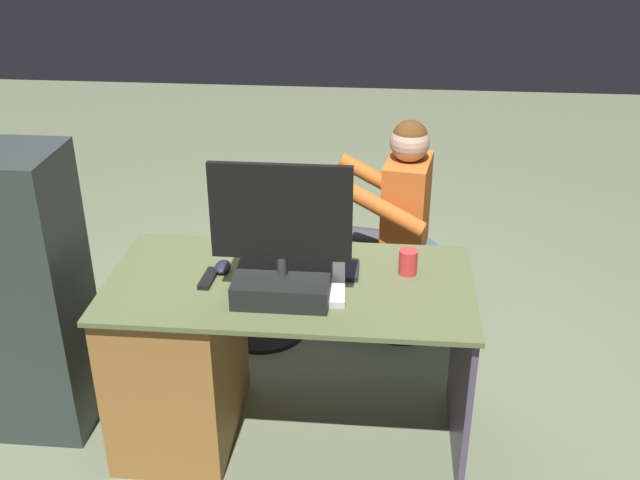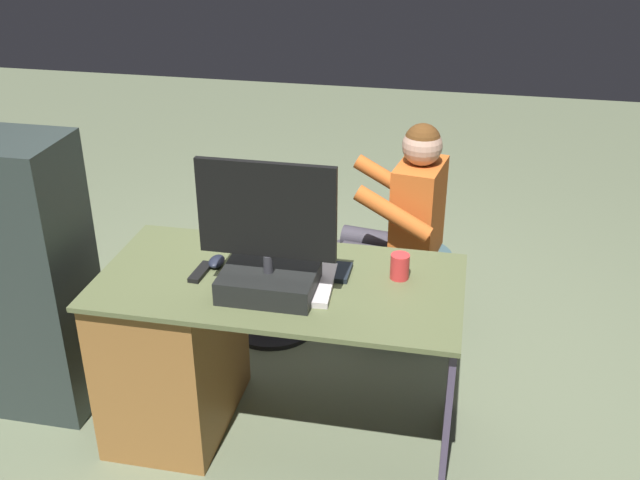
% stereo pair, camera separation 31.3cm
% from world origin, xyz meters
% --- Properties ---
extents(ground_plane, '(10.00, 10.00, 0.00)m').
position_xyz_m(ground_plane, '(0.00, 0.00, 0.00)').
color(ground_plane, '#656F53').
extents(desk, '(1.38, 0.70, 0.74)m').
position_xyz_m(desk, '(0.37, 0.44, 0.39)').
color(desk, '#57603B').
rests_on(desk, ground_plane).
extents(monitor, '(0.50, 0.25, 0.51)m').
position_xyz_m(monitor, '(0.01, 0.54, 0.89)').
color(monitor, black).
rests_on(monitor, desk).
extents(keyboard, '(0.42, 0.14, 0.02)m').
position_xyz_m(keyboard, '(-0.05, 0.35, 0.75)').
color(keyboard, black).
rests_on(keyboard, desk).
extents(computer_mouse, '(0.06, 0.10, 0.04)m').
position_xyz_m(computer_mouse, '(0.27, 0.38, 0.76)').
color(computer_mouse, '#1E2231').
rests_on(computer_mouse, desk).
extents(cup, '(0.07, 0.07, 0.10)m').
position_xyz_m(cup, '(-0.44, 0.33, 0.79)').
color(cup, red).
rests_on(cup, desk).
extents(tv_remote, '(0.05, 0.15, 0.02)m').
position_xyz_m(tv_remote, '(0.31, 0.46, 0.75)').
color(tv_remote, black).
rests_on(tv_remote, desk).
extents(notebook_binder, '(0.24, 0.31, 0.02)m').
position_xyz_m(notebook_binder, '(-0.10, 0.47, 0.75)').
color(notebook_binder, silver).
rests_on(notebook_binder, desk).
extents(office_chair_teddy, '(0.47, 0.47, 0.44)m').
position_xyz_m(office_chair_teddy, '(0.25, -0.33, 0.25)').
color(office_chair_teddy, black).
rests_on(office_chair_teddy, ground_plane).
extents(teddy_bear, '(0.22, 0.22, 0.32)m').
position_xyz_m(teddy_bear, '(0.25, -0.35, 0.58)').
color(teddy_bear, tan).
rests_on(teddy_bear, office_chair_teddy).
extents(visitor_chair, '(0.42, 0.42, 0.44)m').
position_xyz_m(visitor_chair, '(-0.45, -0.45, 0.26)').
color(visitor_chair, black).
rests_on(visitor_chair, ground_plane).
extents(person, '(0.55, 0.53, 1.10)m').
position_xyz_m(person, '(-0.37, -0.44, 0.64)').
color(person, '#C45B22').
rests_on(person, ground_plane).
extents(equipment_rack, '(0.44, 0.36, 1.22)m').
position_xyz_m(equipment_rack, '(1.07, 0.43, 0.61)').
color(equipment_rack, '#2B3432').
rests_on(equipment_rack, ground_plane).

